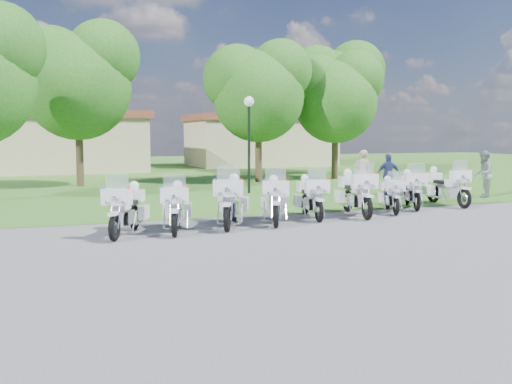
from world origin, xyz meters
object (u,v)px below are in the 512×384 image
object	(u,v)px
bystander_b	(483,174)
motorcycle_0	(126,208)
motorcycle_8	(446,186)
motorcycle_4	(311,196)
lamp_post	(249,120)
motorcycle_1	(176,206)
motorcycle_6	(391,194)
motorcycle_2	(231,200)
motorcycle_3	(275,199)
bystander_c	(388,175)
motorcycle_7	(411,189)
bystander_a	(363,173)
motorcycle_5	(355,192)

from	to	relation	value
bystander_b	motorcycle_0	bearing A→B (deg)	-29.01
motorcycle_8	motorcycle_0	bearing A→B (deg)	12.90
motorcycle_4	lamp_post	xyz separation A→B (m)	(0.68, 7.54, 2.50)
motorcycle_1	bystander_b	xyz separation A→B (m)	(13.50, 3.65, 0.29)
motorcycle_1	motorcycle_6	distance (m)	7.62
motorcycle_6	motorcycle_8	xyz separation A→B (m)	(2.89, 0.83, 0.12)
motorcycle_1	motorcycle_2	xyz separation A→B (m)	(1.64, 0.32, 0.07)
motorcycle_3	motorcycle_8	distance (m)	7.58
motorcycle_0	motorcycle_2	xyz separation A→B (m)	(2.96, 0.38, 0.06)
motorcycle_3	bystander_b	bearing A→B (deg)	-142.94
motorcycle_0	motorcycle_6	size ratio (longest dim) A/B	1.13
bystander_c	motorcycle_7	bearing A→B (deg)	83.93
motorcycle_8	bystander_c	distance (m)	3.55
motorcycle_7	bystander_a	bearing A→B (deg)	-73.40
motorcycle_1	bystander_a	xyz separation A→B (m)	(9.31, 6.06, 0.29)
motorcycle_4	lamp_post	distance (m)	7.97
motorcycle_2	motorcycle_7	world-z (taller)	motorcycle_2
motorcycle_3	motorcycle_6	bearing A→B (deg)	-149.82
motorcycle_5	bystander_c	world-z (taller)	motorcycle_5
motorcycle_8	bystander_c	world-z (taller)	bystander_c
motorcycle_6	motorcycle_1	bearing A→B (deg)	31.91
lamp_post	bystander_b	bearing A→B (deg)	-29.92
lamp_post	bystander_c	xyz separation A→B (m)	(5.21, -2.86, -2.29)
lamp_post	bystander_a	size ratio (longest dim) A/B	2.20
motorcycle_0	motorcycle_8	world-z (taller)	motorcycle_8
motorcycle_3	motorcycle_6	distance (m)	4.58
motorcycle_7	motorcycle_4	bearing A→B (deg)	36.34
motorcycle_7	lamp_post	world-z (taller)	lamp_post
motorcycle_7	motorcycle_3	bearing A→B (deg)	38.14
motorcycle_4	motorcycle_6	distance (m)	3.11
motorcycle_0	motorcycle_1	bearing A→B (deg)	-152.88
motorcycle_5	bystander_b	bearing A→B (deg)	-148.97
motorcycle_0	bystander_b	xyz separation A→B (m)	(14.81, 3.71, 0.28)
motorcycle_7	motorcycle_0	bearing A→B (deg)	34.87
motorcycle_1	motorcycle_7	xyz separation A→B (m)	(8.78, 1.92, 0.01)
motorcycle_4	bystander_b	distance (m)	9.48
motorcycle_4	motorcycle_7	distance (m)	4.48
bystander_c	motorcycle_5	bearing A→B (deg)	63.53
motorcycle_6	bystander_b	distance (m)	6.46
motorcycle_2	motorcycle_3	xyz separation A→B (m)	(1.36, 0.12, -0.04)
bystander_c	bystander_a	bearing A→B (deg)	-7.07
motorcycle_0	motorcycle_1	world-z (taller)	motorcycle_0
motorcycle_2	lamp_post	distance (m)	9.19
motorcycle_0	motorcycle_1	xyz separation A→B (m)	(1.32, 0.06, -0.01)
bystander_b	bystander_a	bearing A→B (deg)	-72.96
bystander_c	motorcycle_6	bearing A→B (deg)	73.71
motorcycle_0	motorcycle_5	distance (m)	7.38
motorcycle_2	bystander_a	world-z (taller)	bystander_a
motorcycle_2	bystander_a	size ratio (longest dim) A/B	1.27
motorcycle_8	bystander_a	xyz separation A→B (m)	(-1.09, 3.98, 0.25)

